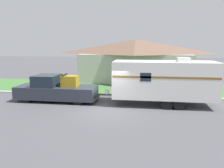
# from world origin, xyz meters

# --- Properties ---
(ground_plane) EXTENTS (120.00, 120.00, 0.00)m
(ground_plane) POSITION_xyz_m (0.00, 0.00, 0.00)
(ground_plane) COLOR #47474C
(curb_strip) EXTENTS (80.00, 0.30, 0.14)m
(curb_strip) POSITION_xyz_m (0.00, 3.75, 0.07)
(curb_strip) COLOR #ADADA8
(curb_strip) RESTS_ON ground_plane
(lawn_strip) EXTENTS (80.00, 7.00, 0.03)m
(lawn_strip) POSITION_xyz_m (0.00, 7.40, 0.01)
(lawn_strip) COLOR #3D6B33
(lawn_strip) RESTS_ON ground_plane
(house_across_street) EXTENTS (13.12, 7.25, 4.79)m
(house_across_street) POSITION_xyz_m (1.29, 12.36, 2.48)
(house_across_street) COLOR #B2B2A8
(house_across_street) RESTS_ON ground_plane
(pickup_truck) EXTENTS (6.07, 2.07, 2.05)m
(pickup_truck) POSITION_xyz_m (-4.20, 1.71, 0.86)
(pickup_truck) COLOR black
(pickup_truck) RESTS_ON ground_plane
(travel_trailer) EXTENTS (8.01, 2.41, 3.34)m
(travel_trailer) POSITION_xyz_m (3.66, 1.71, 1.80)
(travel_trailer) COLOR black
(travel_trailer) RESTS_ON ground_plane
(mailbox) EXTENTS (0.48, 0.20, 1.28)m
(mailbox) POSITION_xyz_m (-3.86, 4.68, 0.98)
(mailbox) COLOR brown
(mailbox) RESTS_ON ground_plane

